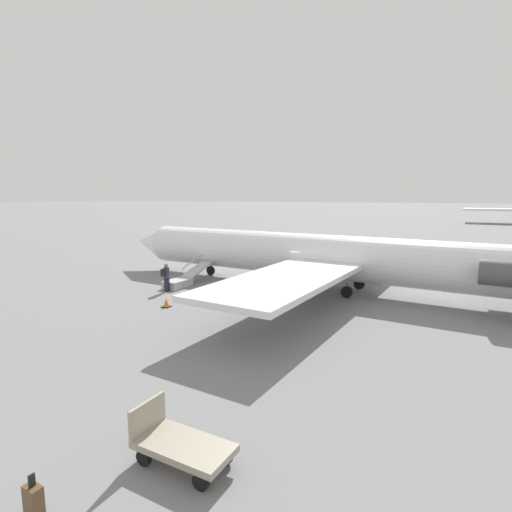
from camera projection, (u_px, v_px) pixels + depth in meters
The scene contains 7 objects.
ground_plane at pixel (314, 288), 25.42m from camera, with size 600.00×600.00×0.00m, color slate.
airplane_main at pixel (330, 256), 24.60m from camera, with size 31.92×24.41×7.12m.
boarding_stairs at pixel (182, 280), 25.94m from camera, with size 1.60×4.12×1.75m.
passenger at pixel (166, 275), 24.46m from camera, with size 0.37×0.56×1.74m.
luggage_cart at pixel (179, 444), 8.79m from camera, with size 2.31×1.34×1.22m.
suitcase at pixel (34, 502), 7.30m from camera, with size 0.39×0.27×0.88m.
traffic_cone_near_stairs at pixel (166, 303), 21.13m from camera, with size 0.45×0.45×0.49m.
Camera 1 is at (-5.97, 24.37, 5.88)m, focal length 28.00 mm.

